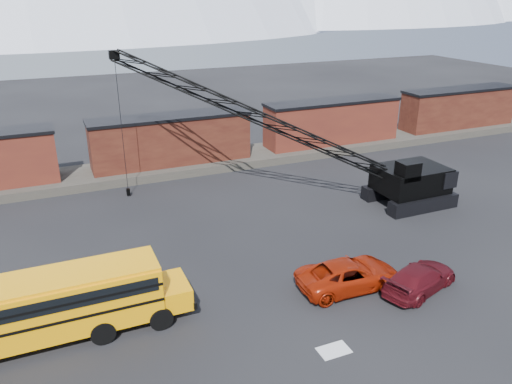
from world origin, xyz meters
TOP-DOWN VIEW (x-y plane):
  - ground at (0.00, 0.00)m, footprint 160.00×160.00m
  - gravel_berm at (0.00, 22.00)m, footprint 120.00×5.00m
  - boxcar_mid at (0.00, 22.00)m, footprint 13.70×3.10m
  - boxcar_east_near at (16.00, 22.00)m, footprint 13.70×3.10m
  - boxcar_east_far at (32.00, 22.00)m, footprint 13.70×3.10m
  - snow_patch at (0.50, -4.00)m, footprint 1.40×0.90m
  - school_bus at (-10.52, 1.63)m, footprint 11.65×2.65m
  - red_pickup at (3.81, 0.03)m, footprint 5.66×2.76m
  - maroon_suv at (7.11, -1.63)m, footprint 5.26×3.43m
  - crawler_crane at (4.00, 12.72)m, footprint 22.10×12.06m

SIDE VIEW (x-z plane):
  - ground at x=0.00m, z-range 0.00..0.00m
  - snow_patch at x=0.50m, z-range 0.00..0.02m
  - gravel_berm at x=0.00m, z-range 0.00..0.70m
  - maroon_suv at x=7.11m, z-range 0.00..1.42m
  - red_pickup at x=3.81m, z-range 0.00..1.55m
  - school_bus at x=-10.52m, z-range 0.20..3.39m
  - boxcar_mid at x=0.00m, z-range 0.68..4.85m
  - boxcar_east_near at x=16.00m, z-range 0.68..4.85m
  - boxcar_east_far at x=32.00m, z-range 0.68..4.85m
  - crawler_crane at x=4.00m, z-range 0.90..11.93m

